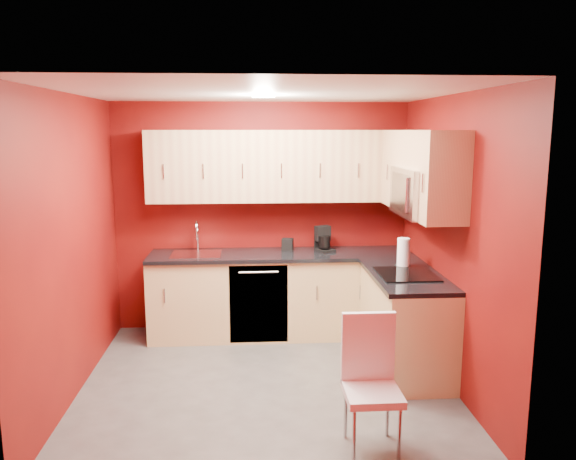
{
  "coord_description": "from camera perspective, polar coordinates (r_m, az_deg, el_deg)",
  "views": [
    {
      "loc": [
        -0.12,
        -4.64,
        2.2
      ],
      "look_at": [
        0.23,
        0.55,
        1.27
      ],
      "focal_mm": 35.0,
      "sensor_mm": 36.0,
      "label": 1
    }
  ],
  "objects": [
    {
      "name": "upper_cabinets_back",
      "position": [
        5.99,
        -0.77,
        6.53
      ],
      "size": [
        2.8,
        0.35,
        0.75
      ],
      "primitive_type": "cube",
      "color": "tan",
      "rests_on": "wall_back"
    },
    {
      "name": "wall_right",
      "position": [
        5.04,
        16.19,
        -1.15
      ],
      "size": [
        0.0,
        3.0,
        3.0
      ],
      "primitive_type": "plane",
      "rotation": [
        1.57,
        0.0,
        -1.57
      ],
      "color": "#6A0E0A",
      "rests_on": "floor"
    },
    {
      "name": "base_cabinets_right",
      "position": [
        5.39,
        11.81,
        -9.21
      ],
      "size": [
        0.6,
        1.3,
        0.87
      ],
      "primitive_type": "cube",
      "color": "#D1B677",
      "rests_on": "floor"
    },
    {
      "name": "upper_cabinets_right",
      "position": [
        5.32,
        13.13,
        6.49
      ],
      "size": [
        0.35,
        1.55,
        0.75
      ],
      "color": "tan",
      "rests_on": "wall_right"
    },
    {
      "name": "countertop_back",
      "position": [
        5.98,
        -0.68,
        -2.53
      ],
      "size": [
        2.8,
        0.63,
        0.04
      ],
      "primitive_type": "cube",
      "color": "black",
      "rests_on": "base_cabinets_back"
    },
    {
      "name": "downlight",
      "position": [
        4.95,
        -2.51,
        13.41
      ],
      "size": [
        0.2,
        0.2,
        0.01
      ],
      "primitive_type": "cylinder",
      "color": "white",
      "rests_on": "ceiling"
    },
    {
      "name": "dining_chair",
      "position": [
        4.03,
        8.58,
        -15.4
      ],
      "size": [
        0.38,
        0.4,
        0.94
      ],
      "primitive_type": null,
      "rotation": [
        0.0,
        0.0,
        0.0
      ],
      "color": "silver",
      "rests_on": "floor"
    },
    {
      "name": "wall_back",
      "position": [
        6.22,
        -2.68,
        1.32
      ],
      "size": [
        3.2,
        0.0,
        3.2
      ],
      "primitive_type": "plane",
      "rotation": [
        1.57,
        0.0,
        0.0
      ],
      "color": "#6A0E0A",
      "rests_on": "floor"
    },
    {
      "name": "sink",
      "position": [
        6.01,
        -9.3,
        -2.08
      ],
      "size": [
        0.52,
        0.42,
        0.35
      ],
      "color": "silver",
      "rests_on": "countertop_back"
    },
    {
      "name": "floor",
      "position": [
        5.14,
        -2.21,
        -15.24
      ],
      "size": [
        3.2,
        3.2,
        0.0
      ],
      "primitive_type": "plane",
      "color": "#52504D",
      "rests_on": "ground"
    },
    {
      "name": "base_cabinets_back",
      "position": [
        6.11,
        -0.67,
        -6.67
      ],
      "size": [
        2.8,
        0.6,
        0.87
      ],
      "primitive_type": "cube",
      "color": "#D1B677",
      "rests_on": "floor"
    },
    {
      "name": "countertop_right",
      "position": [
        5.24,
        11.88,
        -4.58
      ],
      "size": [
        0.63,
        1.27,
        0.04
      ],
      "primitive_type": "cube",
      "color": "black",
      "rests_on": "base_cabinets_right"
    },
    {
      "name": "paper_towel",
      "position": [
        5.46,
        11.64,
        -2.27
      ],
      "size": [
        0.16,
        0.16,
        0.28
      ],
      "primitive_type": null,
      "rotation": [
        0.0,
        0.0,
        -0.04
      ],
      "color": "white",
      "rests_on": "countertop_right"
    },
    {
      "name": "napkin_holder",
      "position": [
        6.1,
        -0.04,
        -1.48
      ],
      "size": [
        0.14,
        0.14,
        0.13
      ],
      "primitive_type": null,
      "rotation": [
        0.0,
        0.0,
        -0.2
      ],
      "color": "black",
      "rests_on": "countertop_back"
    },
    {
      "name": "microwave",
      "position": [
        5.1,
        13.48,
        3.76
      ],
      "size": [
        0.42,
        0.76,
        0.42
      ],
      "color": "silver",
      "rests_on": "upper_cabinets_right"
    },
    {
      "name": "cooktop",
      "position": [
        5.2,
        11.94,
        -4.41
      ],
      "size": [
        0.5,
        0.55,
        0.01
      ],
      "primitive_type": "cube",
      "color": "black",
      "rests_on": "countertop_right"
    },
    {
      "name": "dishwasher_front",
      "position": [
        5.83,
        -2.99,
        -7.53
      ],
      "size": [
        0.6,
        0.02,
        0.82
      ],
      "primitive_type": "cube",
      "color": "black",
      "rests_on": "base_cabinets_back"
    },
    {
      "name": "wall_left",
      "position": [
        4.96,
        -21.11,
        -1.6
      ],
      "size": [
        0.0,
        3.0,
        3.0
      ],
      "primitive_type": "plane",
      "rotation": [
        1.57,
        0.0,
        1.57
      ],
      "color": "#6A0E0A",
      "rests_on": "floor"
    },
    {
      "name": "wall_front",
      "position": [
        3.28,
        -1.6,
        -6.69
      ],
      "size": [
        3.2,
        0.0,
        3.2
      ],
      "primitive_type": "plane",
      "rotation": [
        -1.57,
        0.0,
        0.0
      ],
      "color": "#6A0E0A",
      "rests_on": "floor"
    },
    {
      "name": "ceiling",
      "position": [
        4.65,
        -2.42,
        13.81
      ],
      "size": [
        3.2,
        3.2,
        0.0
      ],
      "primitive_type": "plane",
      "rotation": [
        3.14,
        0.0,
        0.0
      ],
      "color": "white",
      "rests_on": "wall_back"
    },
    {
      "name": "coffee_maker",
      "position": [
        6.05,
        3.78,
        -0.92
      ],
      "size": [
        0.23,
        0.26,
        0.27
      ],
      "primitive_type": null,
      "rotation": [
        0.0,
        0.0,
        0.38
      ],
      "color": "black",
      "rests_on": "countertop_back"
    }
  ]
}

